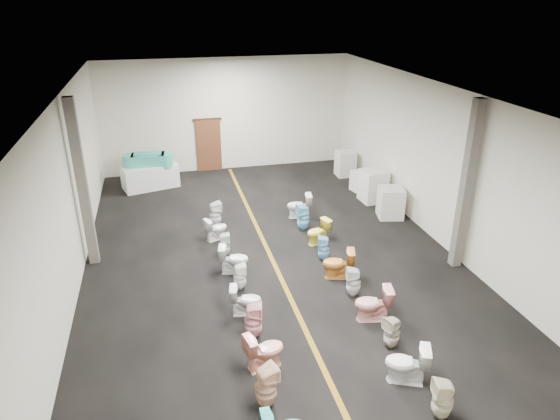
# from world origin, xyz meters

# --- Properties ---
(floor) EXTENTS (16.00, 16.00, 0.00)m
(floor) POSITION_xyz_m (0.00, 0.00, 0.00)
(floor) COLOR black
(floor) RESTS_ON ground
(ceiling) EXTENTS (16.00, 16.00, 0.00)m
(ceiling) POSITION_xyz_m (0.00, 0.00, 4.50)
(ceiling) COLOR black
(ceiling) RESTS_ON ground
(wall_back) EXTENTS (10.00, 0.00, 10.00)m
(wall_back) POSITION_xyz_m (0.00, 8.00, 2.25)
(wall_back) COLOR beige
(wall_back) RESTS_ON ground
(wall_front) EXTENTS (10.00, 0.00, 10.00)m
(wall_front) POSITION_xyz_m (0.00, -8.00, 2.25)
(wall_front) COLOR beige
(wall_front) RESTS_ON ground
(wall_left) EXTENTS (0.00, 16.00, 16.00)m
(wall_left) POSITION_xyz_m (-5.00, 0.00, 2.25)
(wall_left) COLOR beige
(wall_left) RESTS_ON ground
(wall_right) EXTENTS (0.00, 16.00, 16.00)m
(wall_right) POSITION_xyz_m (5.00, 0.00, 2.25)
(wall_right) COLOR beige
(wall_right) RESTS_ON ground
(aisle_stripe) EXTENTS (0.12, 15.60, 0.01)m
(aisle_stripe) POSITION_xyz_m (0.00, 0.00, 0.00)
(aisle_stripe) COLOR brown
(aisle_stripe) RESTS_ON floor
(back_door) EXTENTS (1.00, 0.10, 2.10)m
(back_door) POSITION_xyz_m (-0.80, 7.94, 1.05)
(back_door) COLOR #562D19
(back_door) RESTS_ON floor
(door_frame) EXTENTS (1.15, 0.08, 0.10)m
(door_frame) POSITION_xyz_m (-0.80, 7.95, 2.12)
(door_frame) COLOR #331C11
(door_frame) RESTS_ON back_door
(column_left) EXTENTS (0.25, 0.25, 4.50)m
(column_left) POSITION_xyz_m (-4.75, 1.00, 2.25)
(column_left) COLOR #59544C
(column_left) RESTS_ON floor
(column_right) EXTENTS (0.25, 0.25, 4.50)m
(column_right) POSITION_xyz_m (4.75, -1.50, 2.25)
(column_right) COLOR #59544C
(column_right) RESTS_ON floor
(display_table) EXTENTS (2.17, 1.48, 0.88)m
(display_table) POSITION_xyz_m (-3.20, 6.47, 0.44)
(display_table) COLOR silver
(display_table) RESTS_ON floor
(bathtub) EXTENTS (1.86, 0.75, 0.55)m
(bathtub) POSITION_xyz_m (-3.20, 6.47, 1.07)
(bathtub) COLOR teal
(bathtub) RESTS_ON display_table
(appliance_crate_a) EXTENTS (0.92, 0.92, 1.00)m
(appliance_crate_a) POSITION_xyz_m (4.40, 1.81, 0.50)
(appliance_crate_a) COLOR silver
(appliance_crate_a) RESTS_ON floor
(appliance_crate_b) EXTENTS (0.87, 0.87, 1.12)m
(appliance_crate_b) POSITION_xyz_m (4.40, 3.22, 0.56)
(appliance_crate_b) COLOR silver
(appliance_crate_b) RESTS_ON floor
(appliance_crate_c) EXTENTS (0.81, 0.81, 0.75)m
(appliance_crate_c) POSITION_xyz_m (4.40, 4.22, 0.38)
(appliance_crate_c) COLOR silver
(appliance_crate_c) RESTS_ON floor
(appliance_crate_d) EXTENTS (0.70, 0.70, 1.00)m
(appliance_crate_d) POSITION_xyz_m (4.40, 5.97, 0.50)
(appliance_crate_d) COLOR silver
(appliance_crate_d) RESTS_ON floor
(toilet_left_1) EXTENTS (0.50, 0.49, 0.86)m
(toilet_left_1) POSITION_xyz_m (-1.30, -5.22, 0.43)
(toilet_left_1) COLOR beige
(toilet_left_1) RESTS_ON floor
(toilet_left_2) EXTENTS (0.86, 0.60, 0.80)m
(toilet_left_2) POSITION_xyz_m (-1.11, -4.22, 0.40)
(toilet_left_2) COLOR #FFB299
(toilet_left_2) RESTS_ON floor
(toilet_left_3) EXTENTS (0.45, 0.44, 0.84)m
(toilet_left_3) POSITION_xyz_m (-1.15, -3.27, 0.42)
(toilet_left_3) COLOR pink
(toilet_left_3) RESTS_ON floor
(toilet_left_4) EXTENTS (0.78, 0.54, 0.73)m
(toilet_left_4) POSITION_xyz_m (-1.15, -2.39, 0.36)
(toilet_left_4) COLOR silver
(toilet_left_4) RESTS_ON floor
(toilet_left_5) EXTENTS (0.34, 0.33, 0.69)m
(toilet_left_5) POSITION_xyz_m (-1.11, -1.32, 0.35)
(toilet_left_5) COLOR white
(toilet_left_5) RESTS_ON floor
(toilet_left_6) EXTENTS (0.84, 0.59, 0.78)m
(toilet_left_6) POSITION_xyz_m (-1.12, -0.49, 0.39)
(toilet_left_6) COLOR white
(toilet_left_6) RESTS_ON floor
(toilet_left_7) EXTENTS (0.34, 0.33, 0.69)m
(toilet_left_7) POSITION_xyz_m (-1.25, 0.45, 0.35)
(toilet_left_7) COLOR white
(toilet_left_7) RESTS_ON floor
(toilet_left_8) EXTENTS (0.78, 0.61, 0.70)m
(toilet_left_8) POSITION_xyz_m (-1.34, 1.55, 0.35)
(toilet_left_8) COLOR white
(toilet_left_8) RESTS_ON floor
(toilet_left_9) EXTENTS (0.44, 0.44, 0.84)m
(toilet_left_9) POSITION_xyz_m (-1.26, 2.39, 0.42)
(toilet_left_9) COLOR silver
(toilet_left_9) RESTS_ON floor
(toilet_right_0) EXTENTS (0.43, 0.43, 0.81)m
(toilet_right_0) POSITION_xyz_m (1.58, -6.21, 0.40)
(toilet_right_0) COLOR beige
(toilet_right_0) RESTS_ON floor
(toilet_right_1) EXTENTS (0.92, 0.74, 0.82)m
(toilet_right_1) POSITION_xyz_m (1.39, -5.25, 0.41)
(toilet_right_1) COLOR white
(toilet_right_1) RESTS_ON floor
(toilet_right_2) EXTENTS (0.44, 0.43, 0.74)m
(toilet_right_2) POSITION_xyz_m (1.56, -4.27, 0.37)
(toilet_right_2) COLOR beige
(toilet_right_2) RESTS_ON floor
(toilet_right_3) EXTENTS (0.90, 0.63, 0.84)m
(toilet_right_3) POSITION_xyz_m (1.57, -3.29, 0.42)
(toilet_right_3) COLOR pink
(toilet_right_3) RESTS_ON floor
(toilet_right_4) EXTENTS (0.41, 0.41, 0.77)m
(toilet_right_4) POSITION_xyz_m (1.50, -2.29, 0.39)
(toilet_right_4) COLOR silver
(toilet_right_4) RESTS_ON floor
(toilet_right_5) EXTENTS (0.90, 0.67, 0.81)m
(toilet_right_5) POSITION_xyz_m (1.43, -1.40, 0.41)
(toilet_right_5) COLOR orange
(toilet_right_5) RESTS_ON floor
(toilet_right_6) EXTENTS (0.42, 0.42, 0.72)m
(toilet_right_6) POSITION_xyz_m (1.37, -0.43, 0.36)
(toilet_right_6) COLOR #84C2EE
(toilet_right_6) RESTS_ON floor
(toilet_right_7) EXTENTS (0.81, 0.62, 0.73)m
(toilet_right_7) POSITION_xyz_m (1.53, 0.57, 0.37)
(toilet_right_7) COLOR #F3E748
(toilet_right_7) RESTS_ON floor
(toilet_right_8) EXTENTS (0.43, 0.42, 0.85)m
(toilet_right_8) POSITION_xyz_m (1.36, 1.53, 0.42)
(toilet_right_8) COLOR #7FCFF1
(toilet_right_8) RESTS_ON floor
(toilet_right_9) EXTENTS (0.85, 0.56, 0.81)m
(toilet_right_9) POSITION_xyz_m (1.50, 2.49, 0.40)
(toilet_right_9) COLOR white
(toilet_right_9) RESTS_ON floor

